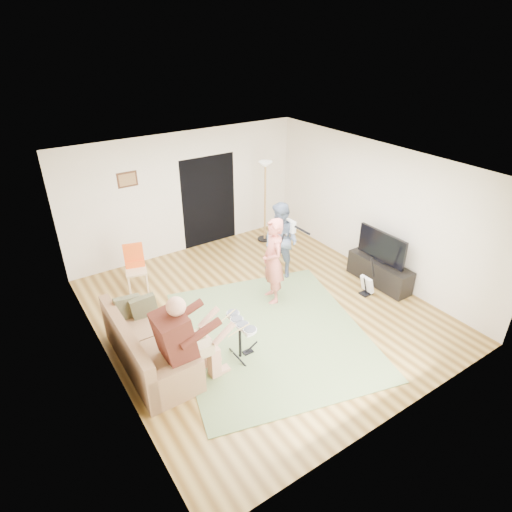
{
  "coord_description": "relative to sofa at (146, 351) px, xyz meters",
  "views": [
    {
      "loc": [
        -3.67,
        -5.33,
        4.64
      ],
      "look_at": [
        0.07,
        0.3,
        0.97
      ],
      "focal_mm": 30.0,
      "sensor_mm": 36.0,
      "label": 1
    }
  ],
  "objects": [
    {
      "name": "picture_frame",
      "position": [
        1.04,
        3.2,
        1.63
      ],
      "size": [
        0.42,
        0.03,
        0.32
      ],
      "primitive_type": "cube",
      "color": "#3F2314",
      "rests_on": "walls"
    },
    {
      "name": "tv_cabinet",
      "position": [
        4.79,
        -0.32,
        -0.02
      ],
      "size": [
        0.4,
        1.4,
        0.5
      ],
      "primitive_type": "cube",
      "color": "black",
      "rests_on": "floor"
    },
    {
      "name": "area_rug",
      "position": [
        2.04,
        -0.45,
        -0.27
      ],
      "size": [
        3.8,
        4.12,
        0.02
      ],
      "primitive_type": "cube",
      "rotation": [
        0.0,
        0.0,
        -0.26
      ],
      "color": "#627A4A",
      "rests_on": "floor"
    },
    {
      "name": "torchiere_lamp",
      "position": [
        4.0,
        2.6,
        1.06
      ],
      "size": [
        0.35,
        0.35,
        1.94
      ],
      "color": "black",
      "rests_on": "floor"
    },
    {
      "name": "television",
      "position": [
        4.74,
        -0.32,
        0.58
      ],
      "size": [
        0.06,
        1.12,
        0.6
      ],
      "primitive_type": "cube",
      "color": "black",
      "rests_on": "tv_cabinet"
    },
    {
      "name": "dining_chair",
      "position": [
        0.64,
        2.18,
        0.06
      ],
      "size": [
        0.48,
        0.5,
        0.92
      ],
      "rotation": [
        0.0,
        0.0,
        -0.27
      ],
      "color": "beige",
      "rests_on": "floor"
    },
    {
      "name": "drummer",
      "position": [
        0.44,
        -0.65,
        0.3
      ],
      "size": [
        0.97,
        0.54,
        1.48
      ],
      "color": "#522017",
      "rests_on": "sofa"
    },
    {
      "name": "ceiling",
      "position": [
        2.29,
        0.21,
        2.43
      ],
      "size": [
        6.0,
        6.0,
        0.0
      ],
      "primitive_type": "plane",
      "rotation": [
        3.14,
        0.0,
        0.0
      ],
      "color": "white",
      "rests_on": "walls"
    },
    {
      "name": "window_blinds",
      "position": [
        -0.45,
        0.41,
        1.28
      ],
      "size": [
        0.0,
        2.05,
        2.05
      ],
      "primitive_type": "plane",
      "rotation": [
        1.57,
        0.0,
        1.57
      ],
      "color": "#9B5B2F",
      "rests_on": "walls"
    },
    {
      "name": "guitar_held",
      "position": [
        3.53,
        1.05,
        0.8
      ],
      "size": [
        0.13,
        0.6,
        0.26
      ],
      "primitive_type": null,
      "rotation": [
        0.0,
        0.0,
        0.02
      ],
      "color": "white",
      "rests_on": "guitarist"
    },
    {
      "name": "guitar_spare",
      "position": [
        4.28,
        -0.48,
        -0.04
      ],
      "size": [
        0.29,
        0.26,
        0.8
      ],
      "color": "black",
      "rests_on": "floor"
    },
    {
      "name": "drum_kit",
      "position": [
        1.29,
        -0.65,
        0.04
      ],
      "size": [
        0.39,
        0.69,
        0.71
      ],
      "color": "black",
      "rests_on": "floor"
    },
    {
      "name": "doorway",
      "position": [
        2.84,
        3.2,
        0.78
      ],
      "size": [
        2.1,
        0.0,
        2.1
      ],
      "primitive_type": "plane",
      "rotation": [
        1.57,
        0.0,
        0.0
      ],
      "color": "black",
      "rests_on": "walls"
    },
    {
      "name": "singer",
      "position": [
        2.65,
        0.38,
        0.56
      ],
      "size": [
        0.56,
        0.7,
        1.67
      ],
      "primitive_type": "imported",
      "rotation": [
        0.0,
        0.0,
        -1.86
      ],
      "color": "#D1685B",
      "rests_on": "floor"
    },
    {
      "name": "guitarist",
      "position": [
        3.33,
        1.05,
        0.52
      ],
      "size": [
        0.78,
        0.9,
        1.58
      ],
      "primitive_type": "imported",
      "rotation": [
        0.0,
        0.0,
        -1.3
      ],
      "color": "slate",
      "rests_on": "floor"
    },
    {
      "name": "microphone",
      "position": [
        2.85,
        0.38,
        0.97
      ],
      "size": [
        0.06,
        0.06,
        0.24
      ],
      "primitive_type": null,
      "color": "black",
      "rests_on": "singer"
    },
    {
      "name": "sofa",
      "position": [
        0.0,
        0.0,
        0.0
      ],
      "size": [
        0.84,
        2.03,
        0.82
      ],
      "color": "#966F4B",
      "rests_on": "floor"
    },
    {
      "name": "floor",
      "position": [
        2.29,
        0.21,
        -0.27
      ],
      "size": [
        6.0,
        6.0,
        0.0
      ],
      "primitive_type": "plane",
      "color": "brown",
      "rests_on": "ground"
    },
    {
      "name": "walls",
      "position": [
        2.29,
        0.21,
        1.08
      ],
      "size": [
        5.5,
        6.0,
        2.7
      ],
      "primitive_type": null,
      "color": "silver",
      "rests_on": "floor"
    }
  ]
}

